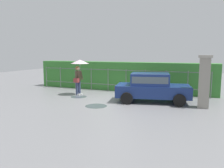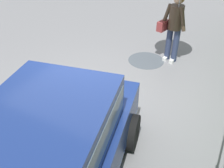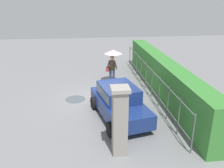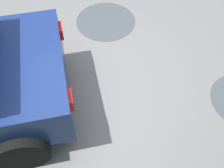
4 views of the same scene
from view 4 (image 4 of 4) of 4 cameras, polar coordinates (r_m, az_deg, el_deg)
ground_plane at (r=3.81m, az=-4.81°, el=-0.59°), size 40.00×40.00×0.00m
puddle_near at (r=4.79m, az=-1.37°, el=13.56°), size 1.05×1.05×0.00m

